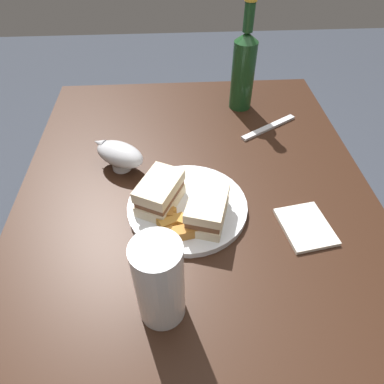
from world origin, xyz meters
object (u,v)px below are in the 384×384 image
gravy_boat (119,154)px  sandwich_half_right (207,209)px  plate (187,207)px  sandwich_half_left (160,193)px  pint_glass (160,286)px  napkin (306,227)px  fork (269,127)px  cider_bottle (243,68)px

gravy_boat → sandwich_half_right: bearing=45.3°
plate → sandwich_half_left: size_ratio=2.01×
sandwich_half_left → pint_glass: size_ratio=0.74×
pint_glass → gravy_boat: size_ratio=1.21×
sandwich_half_left → plate: bearing=85.0°
plate → pint_glass: pint_glass is taller
napkin → fork: size_ratio=0.61×
pint_glass → cider_bottle: 0.65m
napkin → fork: bearing=179.6°
plate → cider_bottle: cider_bottle is taller
plate → pint_glass: (0.22, -0.05, 0.06)m
fork → napkin: bearing=57.8°
sandwich_half_left → fork: 0.39m
sandwich_half_right → gravy_boat: size_ratio=0.90×
plate → pint_glass: 0.23m
plate → pint_glass: size_ratio=1.49×
pint_glass → napkin: pint_glass is taller
sandwich_half_right → cider_bottle: size_ratio=0.43×
napkin → cider_bottle: bearing=-172.9°
pint_glass → sandwich_half_right: bearing=153.6°
plate → gravy_boat: (-0.14, -0.15, 0.03)m
plate → pint_glass: bearing=-13.4°
sandwich_half_left → gravy_boat: sandwich_half_left is taller
plate → sandwich_half_right: 0.06m
sandwich_half_left → napkin: 0.29m
pint_glass → cider_bottle: bearing=159.9°
napkin → sandwich_half_right: bearing=-97.3°
gravy_boat → sandwich_half_left: bearing=34.3°
napkin → pint_glass: bearing=-61.5°
cider_bottle → fork: size_ratio=1.58×
napkin → gravy_boat: bearing=-118.7°
plate → napkin: (0.07, 0.23, -0.00)m
plate → gravy_boat: gravy_boat is taller
pint_glass → napkin: bearing=118.5°
pint_glass → fork: pint_glass is taller
sandwich_half_right → napkin: bearing=82.7°
gravy_boat → cider_bottle: (-0.25, 0.32, 0.07)m
gravy_boat → napkin: 0.43m
cider_bottle → fork: (0.12, 0.06, -0.11)m
sandwich_half_right → plate: bearing=-138.3°
pint_glass → cider_bottle: (-0.61, 0.22, 0.04)m
pint_glass → gravy_boat: pint_glass is taller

